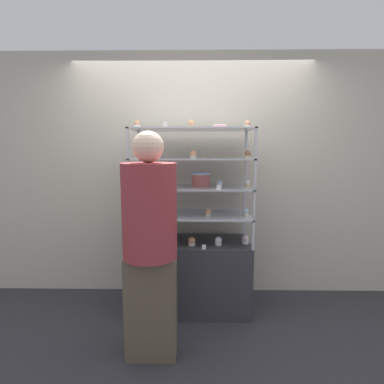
# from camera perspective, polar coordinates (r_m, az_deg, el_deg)

# --- Properties ---
(ground_plane) EXTENTS (20.00, 20.00, 0.00)m
(ground_plane) POSITION_cam_1_polar(r_m,az_deg,el_deg) (3.26, 0.00, -21.10)
(ground_plane) COLOR #2D2D33
(back_wall) EXTENTS (8.00, 0.05, 2.60)m
(back_wall) POSITION_cam_1_polar(r_m,az_deg,el_deg) (3.27, 0.11, 3.01)
(back_wall) COLOR beige
(back_wall) RESTS_ON ground_plane
(display_base) EXTENTS (1.12, 0.54, 0.70)m
(display_base) POSITION_cam_1_polar(r_m,az_deg,el_deg) (3.10, 0.00, -15.47)
(display_base) COLOR #333338
(display_base) RESTS_ON ground_plane
(display_riser_lower) EXTENTS (1.12, 0.54, 0.27)m
(display_riser_lower) POSITION_cam_1_polar(r_m,az_deg,el_deg) (2.92, 0.00, -4.54)
(display_riser_lower) COLOR #B7B7BC
(display_riser_lower) RESTS_ON display_base
(display_riser_middle) EXTENTS (1.12, 0.54, 0.27)m
(display_riser_middle) POSITION_cam_1_polar(r_m,az_deg,el_deg) (2.87, 0.00, 0.75)
(display_riser_middle) COLOR #B7B7BC
(display_riser_middle) RESTS_ON display_riser_lower
(display_riser_upper) EXTENTS (1.12, 0.54, 0.27)m
(display_riser_upper) POSITION_cam_1_polar(r_m,az_deg,el_deg) (2.85, 0.00, 6.17)
(display_riser_upper) COLOR #B7B7BC
(display_riser_upper) RESTS_ON display_riser_middle
(display_riser_top) EXTENTS (1.12, 0.54, 0.27)m
(display_riser_top) POSITION_cam_1_polar(r_m,az_deg,el_deg) (2.85, 0.00, 11.62)
(display_riser_top) COLOR #B7B7BC
(display_riser_top) RESTS_ON display_riser_upper
(layer_cake_centerpiece) EXTENTS (0.18, 0.18, 0.13)m
(layer_cake_centerpiece) POSITION_cam_1_polar(r_m,az_deg,el_deg) (2.91, 1.72, 2.48)
(layer_cake_centerpiece) COLOR #C66660
(layer_cake_centerpiece) RESTS_ON display_riser_middle
(sheet_cake_frosted) EXTENTS (0.22, 0.17, 0.07)m
(sheet_cake_frosted) POSITION_cam_1_polar(r_m,az_deg,el_deg) (3.00, -6.33, -8.60)
(sheet_cake_frosted) COLOR #DBBC84
(sheet_cake_frosted) RESTS_ON display_base
(cupcake_0) EXTENTS (0.07, 0.07, 0.08)m
(cupcake_0) POSITION_cam_1_polar(r_m,az_deg,el_deg) (2.97, -9.92, -8.74)
(cupcake_0) COLOR beige
(cupcake_0) RESTS_ON display_base
(cupcake_1) EXTENTS (0.07, 0.07, 0.08)m
(cupcake_1) POSITION_cam_1_polar(r_m,az_deg,el_deg) (2.84, -0.06, -9.42)
(cupcake_1) COLOR white
(cupcake_1) RESTS_ON display_base
(cupcake_2) EXTENTS (0.07, 0.07, 0.08)m
(cupcake_2) POSITION_cam_1_polar(r_m,az_deg,el_deg) (2.86, 5.02, -9.31)
(cupcake_2) COLOR white
(cupcake_2) RESTS_ON display_base
(cupcake_3) EXTENTS (0.07, 0.07, 0.08)m
(cupcake_3) POSITION_cam_1_polar(r_m,az_deg,el_deg) (2.94, 10.13, -8.92)
(cupcake_3) COLOR white
(cupcake_3) RESTS_ON display_base
(price_tag_0) EXTENTS (0.04, 0.00, 0.04)m
(price_tag_0) POSITION_cam_1_polar(r_m,az_deg,el_deg) (2.74, 2.30, -10.44)
(price_tag_0) COLOR white
(price_tag_0) RESTS_ON display_base
(cupcake_4) EXTENTS (0.06, 0.06, 0.07)m
(cupcake_4) POSITION_cam_1_polar(r_m,az_deg,el_deg) (2.88, -10.22, -3.78)
(cupcake_4) COLOR #CCB28C
(cupcake_4) RESTS_ON display_riser_lower
(cupcake_5) EXTENTS (0.06, 0.06, 0.07)m
(cupcake_5) POSITION_cam_1_polar(r_m,az_deg,el_deg) (2.86, -3.59, -3.77)
(cupcake_5) COLOR white
(cupcake_5) RESTS_ON display_riser_lower
(cupcake_6) EXTENTS (0.06, 0.06, 0.07)m
(cupcake_6) POSITION_cam_1_polar(r_m,az_deg,el_deg) (2.82, 3.09, -3.91)
(cupcake_6) COLOR beige
(cupcake_6) RESTS_ON display_riser_lower
(cupcake_7) EXTENTS (0.06, 0.06, 0.07)m
(cupcake_7) POSITION_cam_1_polar(r_m,az_deg,el_deg) (2.89, 10.13, -3.76)
(cupcake_7) COLOR beige
(cupcake_7) RESTS_ON display_riser_lower
(price_tag_1) EXTENTS (0.04, 0.00, 0.04)m
(price_tag_1) POSITION_cam_1_polar(r_m,az_deg,el_deg) (2.68, -5.51, -4.86)
(price_tag_1) COLOR white
(price_tag_1) RESTS_ON display_riser_lower
(cupcake_8) EXTENTS (0.05, 0.05, 0.07)m
(cupcake_8) POSITION_cam_1_polar(r_m,az_deg,el_deg) (2.83, -10.15, 1.51)
(cupcake_8) COLOR #CCB28C
(cupcake_8) RESTS_ON display_riser_middle
(cupcake_9) EXTENTS (0.05, 0.05, 0.07)m
(cupcake_9) POSITION_cam_1_polar(r_m,az_deg,el_deg) (2.74, -5.26, 1.40)
(cupcake_9) COLOR beige
(cupcake_9) RESTS_ON display_riser_middle
(cupcake_10) EXTENTS (0.05, 0.05, 0.07)m
(cupcake_10) POSITION_cam_1_polar(r_m,az_deg,el_deg) (2.78, 5.30, 1.49)
(cupcake_10) COLOR beige
(cupcake_10) RESTS_ON display_riser_middle
(cupcake_11) EXTENTS (0.05, 0.05, 0.07)m
(cupcake_11) POSITION_cam_1_polar(r_m,az_deg,el_deg) (2.84, 10.49, 1.53)
(cupcake_11) COLOR #CCB28C
(cupcake_11) RESTS_ON display_riser_middle
(price_tag_2) EXTENTS (0.04, 0.00, 0.04)m
(price_tag_2) POSITION_cam_1_polar(r_m,az_deg,el_deg) (2.62, 5.08, 0.87)
(price_tag_2) COLOR white
(price_tag_2) RESTS_ON display_riser_middle
(cupcake_12) EXTENTS (0.06, 0.06, 0.07)m
(cupcake_12) POSITION_cam_1_polar(r_m,az_deg,el_deg) (2.79, -10.26, 7.04)
(cupcake_12) COLOR #CCB28C
(cupcake_12) RESTS_ON display_riser_upper
(cupcake_13) EXTENTS (0.06, 0.06, 0.07)m
(cupcake_13) POSITION_cam_1_polar(r_m,az_deg,el_deg) (2.72, 0.26, 7.15)
(cupcake_13) COLOR beige
(cupcake_13) RESTS_ON display_riser_upper
(cupcake_14) EXTENTS (0.06, 0.06, 0.07)m
(cupcake_14) POSITION_cam_1_polar(r_m,az_deg,el_deg) (2.75, 10.56, 7.02)
(cupcake_14) COLOR #CCB28C
(cupcake_14) RESTS_ON display_riser_upper
(price_tag_3) EXTENTS (0.04, 0.00, 0.04)m
(price_tag_3) POSITION_cam_1_polar(r_m,az_deg,el_deg) (2.63, -8.35, 6.76)
(price_tag_3) COLOR white
(price_tag_3) RESTS_ON display_riser_upper
(cupcake_15) EXTENTS (0.05, 0.05, 0.07)m
(cupcake_15) POSITION_cam_1_polar(r_m,az_deg,el_deg) (2.79, -10.44, 12.57)
(cupcake_15) COLOR white
(cupcake_15) RESTS_ON display_riser_top
(cupcake_16) EXTENTS (0.05, 0.05, 0.07)m
(cupcake_16) POSITION_cam_1_polar(r_m,az_deg,el_deg) (2.73, -0.16, 12.80)
(cupcake_16) COLOR #CCB28C
(cupcake_16) RESTS_ON display_riser_top
(cupcake_17) EXTENTS (0.05, 0.05, 0.07)m
(cupcake_17) POSITION_cam_1_polar(r_m,az_deg,el_deg) (2.79, 10.52, 12.56)
(cupcake_17) COLOR beige
(cupcake_17) RESTS_ON display_riser_top
(price_tag_4) EXTENTS (0.04, 0.00, 0.04)m
(price_tag_4) POSITION_cam_1_polar(r_m,az_deg,el_deg) (2.62, -5.11, 12.74)
(price_tag_4) COLOR white
(price_tag_4) RESTS_ON display_riser_top
(donut_glazed) EXTENTS (0.14, 0.14, 0.04)m
(donut_glazed) POSITION_cam_1_polar(r_m,az_deg,el_deg) (2.84, 5.31, 12.30)
(donut_glazed) COLOR #EFB2BC
(donut_glazed) RESTS_ON display_riser_top
(customer_figure) EXTENTS (0.40, 0.40, 1.72)m
(customer_figure) POSITION_cam_1_polar(r_m,az_deg,el_deg) (2.26, -8.00, -9.19)
(customer_figure) COLOR brown
(customer_figure) RESTS_ON ground_plane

